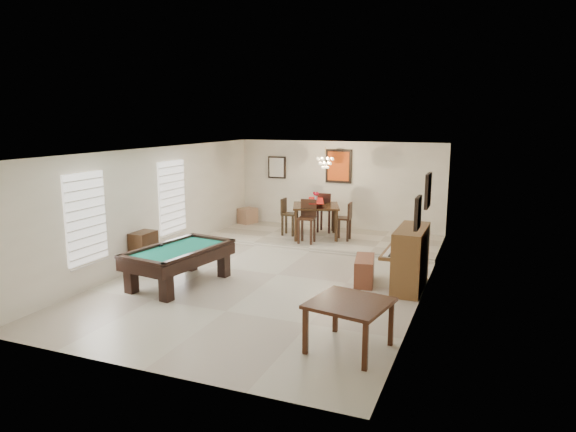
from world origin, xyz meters
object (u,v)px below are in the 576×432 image
Objects in this scene: dining_chair_south at (307,222)px; dining_chair_west at (289,217)px; pool_table at (180,267)px; square_table at (349,325)px; dining_table at (316,219)px; chandelier at (325,159)px; flower_vase at (316,196)px; piano_bench at (364,270)px; corner_bench at (248,216)px; dining_chair_east at (343,221)px; upright_piano at (403,258)px; dining_chair_north at (325,212)px; apothecary_chest at (144,251)px.

dining_chair_south reaches higher than dining_chair_west.
pool_table is 4.19m from square_table.
chandelier reaches higher than dining_table.
piano_bench is at bearing -55.52° from flower_vase.
dining_chair_south is (-0.00, -0.71, 0.06)m from dining_table.
flower_vase is at bearing -156.53° from chandelier.
square_table is 8.60m from corner_bench.
dining_table is at bearing -96.50° from dining_chair_east.
dining_table is at bearing -21.26° from corner_bench.
pool_table is 4.68m from flower_vase.
pool_table is at bearing 170.41° from dining_chair_west.
piano_bench is at bearing 31.68° from pool_table.
pool_table is 4.61m from dining_table.
dining_table is 0.71m from dining_chair_south.
upright_piano is 4.59m from dining_chair_west.
square_table is 6.21m from dining_chair_east.
chandelier reaches higher than dining_chair_east.
flower_vase is (-0.00, 0.00, 0.61)m from dining_table.
corner_bench is at bearing 141.91° from dining_chair_south.
dining_chair_south is at bearing 78.68° from pool_table.
pool_table is 2.15× the size of dining_chair_west.
flower_vase is 1.00m from chandelier.
dining_chair_north reaches higher than square_table.
dining_chair_west is at bearing 118.81° from square_table.
pool_table is 1.33m from apothecary_chest.
chandelier is (0.21, 0.09, 0.98)m from flower_vase.
square_table is 1.73× the size of chandelier.
dining_chair_south is 1.74m from chandelier.
dining_chair_east is at bearing 134.01° from dining_chair_north.
dining_table is at bearing 0.00° from flower_vase.
upright_piano is (4.13, 1.44, 0.24)m from pool_table.
upright_piano is at bearing 31.69° from dining_chair_east.
square_table is at bearing -80.56° from piano_bench.
dining_chair_east is 1.69m from chandelier.
piano_bench is (-0.75, -0.00, -0.34)m from upright_piano.
dining_chair_north reaches higher than apothecary_chest.
dining_chair_north reaches higher than dining_chair_west.
dining_table is 1.61m from chandelier.
dining_chair_west is at bearing 90.76° from pool_table.
pool_table is at bearing -114.04° from dining_chair_south.
dining_table reaches higher than corner_bench.
upright_piano is at bearing 27.83° from pool_table.
dining_table is at bearing 85.66° from dining_chair_south.
chandelier is (2.71, -0.88, 1.85)m from corner_bench.
flower_vase is at bearing 85.66° from dining_chair_south.
dining_chair_east is at bearing 36.30° from dining_chair_south.
square_table is 1.21× the size of apothecary_chest.
upright_piano is 2.83× the size of corner_bench.
pool_table reaches higher than corner_bench.
pool_table is 1.95× the size of dining_chair_south.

